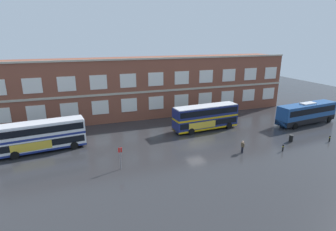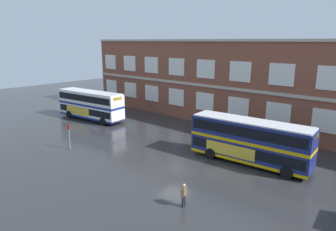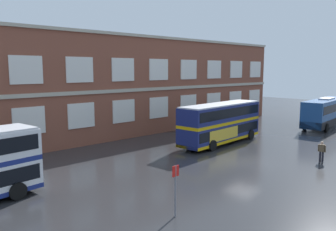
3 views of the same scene
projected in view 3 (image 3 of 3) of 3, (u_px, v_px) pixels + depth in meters
name	position (u px, v px, depth m)	size (l,w,h in m)	color
ground_plane	(223.00, 157.00, 29.32)	(120.00, 120.00, 0.00)	#2B2B2D
brick_terminal_building	(102.00, 87.00, 38.90)	(55.37, 8.19, 11.25)	brown
double_decker_middle	(221.00, 123.00, 34.45)	(11.16, 3.48, 4.07)	navy
touring_coach	(326.00, 112.00, 44.56)	(12.21, 3.90, 3.80)	navy
waiting_passenger	(322.00, 151.00, 27.71)	(0.27, 0.64, 1.70)	black
bus_stand_flag	(175.00, 186.00, 17.29)	(0.44, 0.10, 2.70)	slate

